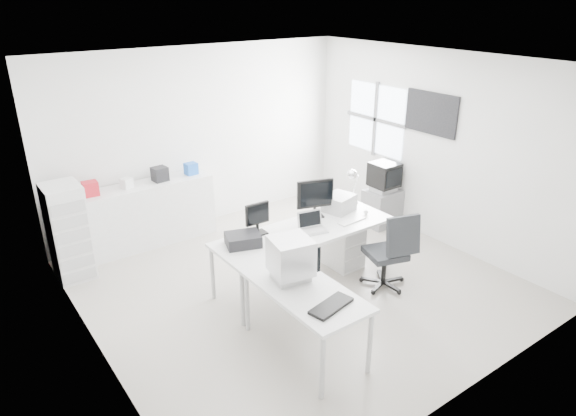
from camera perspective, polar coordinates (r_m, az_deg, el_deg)
floor at (r=6.77m, az=1.00°, el=-8.36°), size 5.00×5.00×0.01m
ceiling at (r=5.82m, az=1.20°, el=15.88°), size 5.00×5.00×0.01m
back_wall at (r=8.20m, az=-9.56°, el=7.68°), size 5.00×0.02×2.80m
left_wall at (r=5.17m, az=-21.68°, el=-2.98°), size 0.02×5.00×2.80m
right_wall at (r=7.85m, az=15.94°, el=6.43°), size 0.02×5.00×2.80m
window at (r=8.55m, az=9.71°, el=9.68°), size 0.02×1.20×1.10m
wall_picture at (r=7.76m, az=15.63°, el=10.11°), size 0.04×0.90×0.60m
main_desk at (r=6.63m, az=1.89°, el=-5.37°), size 2.40×0.80×0.75m
side_desk at (r=5.44m, az=1.88°, el=-12.34°), size 0.70×1.40×0.75m
drawer_pedestal at (r=7.10m, az=6.12°, el=-4.14°), size 0.40×0.50×0.60m
inkjet_printer at (r=6.07m, az=-5.02°, el=-3.52°), size 0.48×0.42×0.14m
lcd_monitor_small at (r=6.27m, az=-3.43°, el=-1.26°), size 0.32×0.19×0.40m
lcd_monitor_large at (r=6.73m, az=3.02°, el=1.04°), size 0.53×0.34×0.52m
laptop at (r=6.37m, az=2.85°, el=-1.73°), size 0.40×0.41×0.22m
white_keyboard at (r=6.74m, az=7.10°, el=-1.40°), size 0.42×0.16×0.02m
white_mouse at (r=6.95m, az=8.65°, el=-0.49°), size 0.06×0.06×0.06m
laser_printer at (r=7.01m, az=5.70°, el=0.57°), size 0.46×0.42×0.22m
desk_lamp at (r=7.24m, az=7.40°, el=2.19°), size 0.17×0.17×0.44m
crt_monitor at (r=5.28m, az=0.31°, el=-5.49°), size 0.52×0.52×0.51m
black_keyboard at (r=4.97m, az=4.81°, el=-10.79°), size 0.50×0.29×0.03m
office_chair at (r=6.59m, az=10.78°, el=-4.57°), size 0.75×0.75×1.03m
tv_cabinet at (r=8.42m, az=10.39°, el=0.07°), size 0.54×0.44×0.59m
crt_tv at (r=8.24m, az=10.64°, el=3.39°), size 0.50×0.48×0.45m
sideboard at (r=7.89m, az=-14.99°, el=-0.57°), size 1.89×0.47×0.94m
clutter_box_a at (r=7.47m, az=-21.10°, el=2.02°), size 0.21×0.19×0.20m
clutter_box_b at (r=7.60m, az=-17.49°, el=2.66°), size 0.18×0.17×0.14m
clutter_box_c at (r=7.75m, az=-14.05°, el=3.68°), size 0.22×0.21×0.21m
clutter_box_d at (r=7.94m, az=-10.72°, el=4.32°), size 0.18×0.16×0.18m
clutter_bottle at (r=7.44m, az=-23.40°, el=1.68°), size 0.07×0.07×0.22m
filing_cabinet at (r=7.23m, az=-23.24°, el=-2.46°), size 0.45×0.54×1.29m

